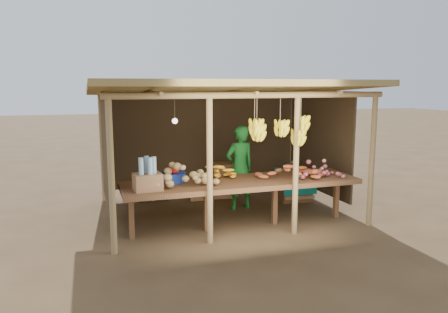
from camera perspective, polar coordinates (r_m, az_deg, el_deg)
name	(u,v)px	position (r m, az deg, el deg)	size (l,w,h in m)	color
ground	(224,212)	(8.25, 0.00, -7.21)	(60.00, 60.00, 0.00)	brown
stall_structure	(224,109)	(8.00, 0.05, 6.26)	(4.70, 3.50, 2.43)	#9D7F51
counter	(242,184)	(7.19, 2.31, -3.61)	(3.90, 1.05, 0.80)	brown
potato_heap	(181,174)	(6.81, -5.59, -2.27)	(1.10, 0.66, 0.37)	tan
sweet_potato_heap	(291,168)	(7.39, 8.76, -1.47)	(1.02, 0.61, 0.36)	#C05831
onion_heap	(318,167)	(7.53, 12.12, -1.38)	(0.77, 0.46, 0.35)	#BE5C65
banana_pile	(218,168)	(7.28, -0.73, -1.57)	(0.54, 0.33, 0.34)	yellow
tomato_basin	(172,176)	(7.11, -6.76, -2.55)	(0.43, 0.43, 0.23)	navy
bottle_box	(147,177)	(6.57, -9.97, -2.71)	(0.43, 0.36, 0.51)	#976844
vendor	(240,168)	(8.27, 2.08, -1.46)	(0.58, 0.38, 1.60)	#197326
tarp_crate	(294,184)	(9.10, 9.13, -3.54)	(0.75, 0.66, 0.83)	brown
carton_stack	(216,184)	(9.10, -1.05, -3.55)	(1.00, 0.42, 0.73)	#976844
burlap_sacks	(153,190)	(9.08, -9.23, -4.30)	(0.75, 0.39, 0.53)	#43321F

